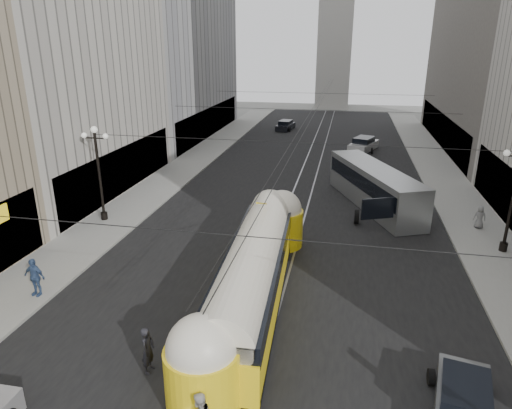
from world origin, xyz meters
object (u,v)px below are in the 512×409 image
at_px(sedan_grey, 464,402).
at_px(pedestrian_crossing_a, 148,350).
at_px(pedestrian_sidewalk_right, 480,217).
at_px(city_bus, 374,185).
at_px(pedestrian_sidewalk_left, 34,277).
at_px(streetcar, 254,270).

bearing_deg(sedan_grey, pedestrian_crossing_a, 179.76).
distance_m(pedestrian_crossing_a, pedestrian_sidewalk_right, 22.89).
relative_size(city_bus, pedestrian_crossing_a, 6.55).
xyz_separation_m(city_bus, sedan_grey, (2.08, -20.43, -1.03)).
xyz_separation_m(sedan_grey, pedestrian_sidewalk_right, (4.49, 16.99, 0.32)).
distance_m(city_bus, pedestrian_sidewalk_left, 23.23).
height_order(city_bus, sedan_grey, city_bus).
bearing_deg(streetcar, pedestrian_sidewalk_right, 42.52).
bearing_deg(sedan_grey, pedestrian_sidewalk_left, 168.13).
height_order(streetcar, pedestrian_sidewalk_right, streetcar).
height_order(city_bus, pedestrian_crossing_a, city_bus).
relative_size(pedestrian_crossing_a, pedestrian_sidewalk_left, 0.97).
bearing_deg(pedestrian_sidewalk_right, pedestrian_crossing_a, 54.03).
bearing_deg(pedestrian_sidewalk_right, sedan_grey, 81.50).
distance_m(streetcar, city_bus, 16.13).
bearing_deg(pedestrian_crossing_a, pedestrian_sidewalk_left, 62.65).
relative_size(city_bus, sedan_grey, 2.77).
relative_size(sedan_grey, pedestrian_crossing_a, 2.37).
bearing_deg(city_bus, pedestrian_sidewalk_right, -27.68).
bearing_deg(sedan_grey, pedestrian_sidewalk_right, 75.19).
relative_size(city_bus, pedestrian_sidewalk_left, 6.37).
bearing_deg(streetcar, city_bus, 68.16).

